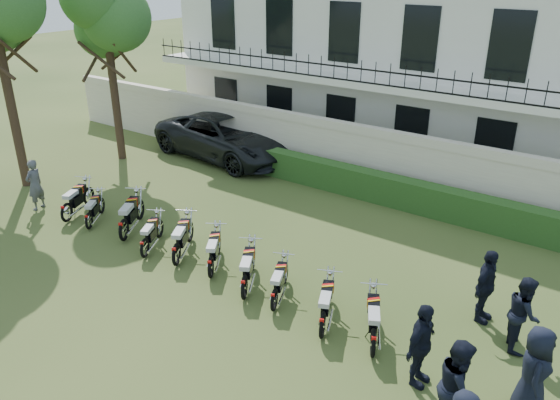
{
  "coord_description": "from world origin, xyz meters",
  "views": [
    {
      "loc": [
        8.91,
        -8.7,
        7.62
      ],
      "look_at": [
        0.78,
        2.66,
        1.44
      ],
      "focal_mm": 35.0,
      "sensor_mm": 36.0,
      "label": 1
    }
  ],
  "objects_px": {
    "motorcycle_1": "(88,217)",
    "motorcycle_2": "(123,225)",
    "motorcycle_3": "(144,244)",
    "officer_5": "(486,286)",
    "motorcycle_4": "(176,249)",
    "officer_1": "(458,386)",
    "motorcycle_0": "(66,208)",
    "tree_west_near": "(105,10)",
    "inspector": "(35,185)",
    "motorcycle_7": "(274,295)",
    "motorcycle_9": "(373,337)",
    "motorcycle_6": "(244,282)",
    "motorcycle_5": "(211,262)",
    "motorcycle_8": "(323,320)",
    "suv": "(226,137)",
    "officer_2": "(421,345)",
    "officer_4": "(523,313)",
    "officer_3": "(534,372)"
  },
  "relations": [
    {
      "from": "motorcycle_7",
      "to": "motorcycle_0",
      "type": "bearing_deg",
      "value": 156.65
    },
    {
      "from": "motorcycle_1",
      "to": "motorcycle_5",
      "type": "distance_m",
      "value": 4.92
    },
    {
      "from": "tree_west_near",
      "to": "motorcycle_3",
      "type": "distance_m",
      "value": 10.31
    },
    {
      "from": "suv",
      "to": "motorcycle_6",
      "type": "bearing_deg",
      "value": -131.25
    },
    {
      "from": "motorcycle_4",
      "to": "officer_2",
      "type": "xyz_separation_m",
      "value": [
        7.05,
        -0.45,
        0.4
      ]
    },
    {
      "from": "motorcycle_6",
      "to": "officer_1",
      "type": "bearing_deg",
      "value": -40.07
    },
    {
      "from": "motorcycle_0",
      "to": "motorcycle_1",
      "type": "distance_m",
      "value": 0.99
    },
    {
      "from": "officer_1",
      "to": "officer_5",
      "type": "relative_size",
      "value": 1.04
    },
    {
      "from": "motorcycle_3",
      "to": "officer_1",
      "type": "xyz_separation_m",
      "value": [
        9.04,
        -0.95,
        0.5
      ]
    },
    {
      "from": "tree_west_near",
      "to": "suv",
      "type": "height_order",
      "value": "tree_west_near"
    },
    {
      "from": "motorcycle_3",
      "to": "officer_5",
      "type": "distance_m",
      "value": 8.85
    },
    {
      "from": "officer_1",
      "to": "officer_3",
      "type": "relative_size",
      "value": 1.02
    },
    {
      "from": "motorcycle_9",
      "to": "suv",
      "type": "xyz_separation_m",
      "value": [
        -10.68,
        7.79,
        0.42
      ]
    },
    {
      "from": "officer_3",
      "to": "officer_4",
      "type": "xyz_separation_m",
      "value": [
        -0.61,
        1.84,
        -0.07
      ]
    },
    {
      "from": "motorcycle_7",
      "to": "motorcycle_9",
      "type": "bearing_deg",
      "value": -25.51
    },
    {
      "from": "motorcycle_1",
      "to": "inspector",
      "type": "bearing_deg",
      "value": 146.34
    },
    {
      "from": "motorcycle_7",
      "to": "motorcycle_5",
      "type": "bearing_deg",
      "value": 151.24
    },
    {
      "from": "motorcycle_4",
      "to": "officer_2",
      "type": "distance_m",
      "value": 7.08
    },
    {
      "from": "officer_2",
      "to": "officer_4",
      "type": "distance_m",
      "value": 2.64
    },
    {
      "from": "motorcycle_6",
      "to": "motorcycle_3",
      "type": "bearing_deg",
      "value": 150.58
    },
    {
      "from": "officer_2",
      "to": "motorcycle_8",
      "type": "bearing_deg",
      "value": 90.85
    },
    {
      "from": "motorcycle_0",
      "to": "motorcycle_9",
      "type": "distance_m",
      "value": 10.72
    },
    {
      "from": "motorcycle_3",
      "to": "motorcycle_1",
      "type": "bearing_deg",
      "value": 148.48
    },
    {
      "from": "motorcycle_1",
      "to": "motorcycle_2",
      "type": "height_order",
      "value": "motorcycle_2"
    },
    {
      "from": "tree_west_near",
      "to": "motorcycle_1",
      "type": "height_order",
      "value": "tree_west_near"
    },
    {
      "from": "motorcycle_5",
      "to": "motorcycle_1",
      "type": "bearing_deg",
      "value": 148.07
    },
    {
      "from": "motorcycle_5",
      "to": "motorcycle_8",
      "type": "xyz_separation_m",
      "value": [
        3.63,
        -0.41,
        0.0
      ]
    },
    {
      "from": "officer_4",
      "to": "motorcycle_9",
      "type": "bearing_deg",
      "value": 111.23
    },
    {
      "from": "tree_west_near",
      "to": "inspector",
      "type": "height_order",
      "value": "tree_west_near"
    },
    {
      "from": "suv",
      "to": "motorcycle_7",
      "type": "bearing_deg",
      "value": -127.84
    },
    {
      "from": "motorcycle_6",
      "to": "officer_5",
      "type": "height_order",
      "value": "officer_5"
    },
    {
      "from": "officer_2",
      "to": "officer_5",
      "type": "xyz_separation_m",
      "value": [
        0.39,
        2.79,
        -0.0
      ]
    },
    {
      "from": "officer_2",
      "to": "officer_4",
      "type": "relative_size",
      "value": 1.06
    },
    {
      "from": "motorcycle_5",
      "to": "motorcycle_7",
      "type": "relative_size",
      "value": 0.98
    },
    {
      "from": "inspector",
      "to": "officer_5",
      "type": "distance_m",
      "value": 14.06
    },
    {
      "from": "motorcycle_0",
      "to": "officer_3",
      "type": "height_order",
      "value": "officer_3"
    },
    {
      "from": "motorcycle_8",
      "to": "officer_4",
      "type": "height_order",
      "value": "officer_4"
    },
    {
      "from": "motorcycle_0",
      "to": "motorcycle_7",
      "type": "relative_size",
      "value": 1.12
    },
    {
      "from": "motorcycle_4",
      "to": "officer_1",
      "type": "distance_m",
      "value": 8.11
    },
    {
      "from": "motorcycle_0",
      "to": "officer_1",
      "type": "distance_m",
      "value": 12.79
    },
    {
      "from": "motorcycle_1",
      "to": "suv",
      "type": "height_order",
      "value": "suv"
    },
    {
      "from": "officer_2",
      "to": "suv",
      "type": "bearing_deg",
      "value": 59.49
    },
    {
      "from": "suv",
      "to": "inspector",
      "type": "xyz_separation_m",
      "value": [
        -1.72,
        -7.59,
        -0.04
      ]
    },
    {
      "from": "officer_5",
      "to": "motorcycle_1",
      "type": "bearing_deg",
      "value": 106.33
    },
    {
      "from": "tree_west_near",
      "to": "inspector",
      "type": "relative_size",
      "value": 4.6
    },
    {
      "from": "motorcycle_3",
      "to": "motorcycle_6",
      "type": "xyz_separation_m",
      "value": [
        3.52,
        0.03,
        0.04
      ]
    },
    {
      "from": "suv",
      "to": "officer_1",
      "type": "relative_size",
      "value": 3.45
    },
    {
      "from": "motorcycle_0",
      "to": "officer_4",
      "type": "relative_size",
      "value": 1.08
    },
    {
      "from": "motorcycle_0",
      "to": "officer_2",
      "type": "xyz_separation_m",
      "value": [
        11.78,
        -0.34,
        0.4
      ]
    },
    {
      "from": "motorcycle_3",
      "to": "officer_2",
      "type": "distance_m",
      "value": 8.09
    }
  ]
}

